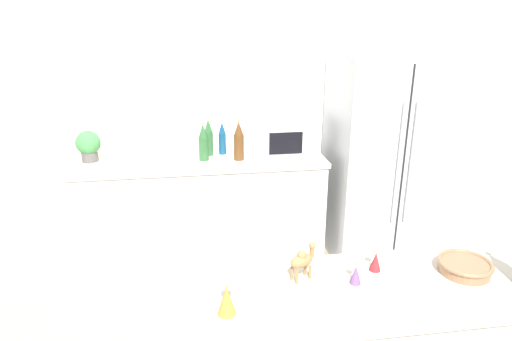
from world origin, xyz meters
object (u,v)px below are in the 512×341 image
at_px(potted_plant, 88,145).
at_px(back_bottle_1, 209,137).
at_px(wise_man_figurine_blue, 356,273).
at_px(wise_man_figurine_purple, 376,260).
at_px(back_bottle_3, 222,138).
at_px(microwave, 286,137).
at_px(back_bottle_0, 239,141).
at_px(wise_man_figurine_crimson, 227,298).
at_px(paper_towel_roll, 111,147).
at_px(refrigerator, 383,159).
at_px(fruit_bowl, 465,266).
at_px(camel_figurine, 303,260).
at_px(back_bottle_2, 203,143).

distance_m(potted_plant, back_bottle_1, 0.93).
distance_m(wise_man_figurine_blue, wise_man_figurine_purple, 0.15).
bearing_deg(back_bottle_3, wise_man_figurine_blue, -78.12).
height_order(microwave, back_bottle_0, back_bottle_0).
relative_size(wise_man_figurine_blue, wise_man_figurine_crimson, 0.68).
xyz_separation_m(paper_towel_roll, back_bottle_1, (0.74, 0.12, 0.01)).
bearing_deg(microwave, back_bottle_1, 175.80).
xyz_separation_m(back_bottle_1, wise_man_figurine_purple, (0.65, -1.88, -0.08)).
distance_m(refrigerator, back_bottle_0, 1.23).
relative_size(back_bottle_1, wise_man_figurine_blue, 2.67).
xyz_separation_m(microwave, back_bottle_3, (-0.52, 0.06, -0.01)).
height_order(wise_man_figurine_blue, wise_man_figurine_purple, wise_man_figurine_purple).
xyz_separation_m(potted_plant, fruit_bowl, (1.97, -1.93, -0.08)).
xyz_separation_m(wise_man_figurine_crimson, wise_man_figurine_purple, (0.69, 0.21, -0.02)).
bearing_deg(camel_figurine, back_bottle_3, 95.94).
relative_size(back_bottle_0, back_bottle_3, 1.16).
height_order(back_bottle_3, wise_man_figurine_crimson, back_bottle_3).
height_order(microwave, fruit_bowl, microwave).
distance_m(microwave, camel_figurine, 1.88).
height_order(back_bottle_1, back_bottle_3, back_bottle_1).
xyz_separation_m(refrigerator, fruit_bowl, (-0.40, -1.82, 0.11)).
height_order(back_bottle_0, back_bottle_1, back_bottle_0).
height_order(microwave, back_bottle_2, back_bottle_2).
height_order(potted_plant, microwave, microwave).
height_order(refrigerator, back_bottle_2, refrigerator).
relative_size(potted_plant, back_bottle_0, 0.77).
xyz_separation_m(back_bottle_1, wise_man_figurine_crimson, (-0.03, -2.10, -0.06)).
relative_size(wise_man_figurine_blue, wise_man_figurine_purple, 0.95).
bearing_deg(potted_plant, wise_man_figurine_blue, -53.04).
relative_size(microwave, back_bottle_0, 1.51).
bearing_deg(back_bottle_2, wise_man_figurine_crimson, -89.63).
distance_m(back_bottle_0, back_bottle_3, 0.21).
bearing_deg(potted_plant, wise_man_figurine_crimson, -66.56).
bearing_deg(wise_man_figurine_purple, wise_man_figurine_blue, -145.24).
height_order(refrigerator, back_bottle_0, refrigerator).
distance_m(paper_towel_roll, back_bottle_0, 0.97).
bearing_deg(back_bottle_3, paper_towel_roll, -170.71).
bearing_deg(back_bottle_1, wise_man_figurine_blue, -74.96).
relative_size(refrigerator, camel_figurine, 10.51).
relative_size(back_bottle_1, fruit_bowl, 1.31).
xyz_separation_m(fruit_bowl, camel_figurine, (-0.73, 0.06, 0.06)).
bearing_deg(wise_man_figurine_crimson, microwave, 71.99).
distance_m(camel_figurine, wise_man_figurine_blue, 0.23).
xyz_separation_m(back_bottle_0, back_bottle_2, (-0.28, 0.03, -0.01)).
xyz_separation_m(paper_towel_roll, wise_man_figurine_blue, (1.27, -1.84, -0.07)).
bearing_deg(potted_plant, back_bottle_3, 2.45).
relative_size(refrigerator, wise_man_figurine_purple, 14.13).
bearing_deg(paper_towel_roll, microwave, 3.22).
bearing_deg(back_bottle_0, back_bottle_1, 145.66).
distance_m(potted_plant, back_bottle_2, 0.89).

